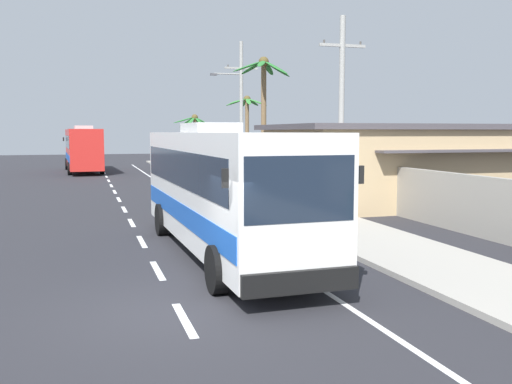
% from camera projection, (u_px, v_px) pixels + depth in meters
% --- Properties ---
extents(ground_plane, '(160.00, 160.00, 0.00)m').
position_uv_depth(ground_plane, '(179.00, 310.00, 10.96)').
color(ground_plane, '#28282D').
extents(sidewalk_kerb, '(3.20, 90.00, 0.14)m').
position_uv_depth(sidewalk_kerb, '(310.00, 217.00, 22.43)').
color(sidewalk_kerb, '#A8A399').
rests_on(sidewalk_kerb, ground).
extents(lane_markings, '(3.35, 71.85, 0.01)m').
position_uv_depth(lane_markings, '(169.00, 208.00, 25.78)').
color(lane_markings, white).
rests_on(lane_markings, ground).
extents(boundary_wall, '(0.24, 60.00, 1.99)m').
position_uv_depth(boundary_wall, '(352.00, 183.00, 27.24)').
color(boundary_wall, '#9E998E').
rests_on(boundary_wall, ground).
extents(coach_bus_foreground, '(3.04, 11.37, 3.67)m').
position_uv_depth(coach_bus_foreground, '(222.00, 186.00, 15.97)').
color(coach_bus_foreground, white).
rests_on(coach_bus_foreground, ground).
extents(coach_bus_far_lane, '(3.35, 10.89, 3.91)m').
position_uv_depth(coach_bus_far_lane, '(83.00, 148.00, 48.25)').
color(coach_bus_far_lane, red).
rests_on(coach_bus_far_lane, ground).
extents(motorcycle_beside_bus, '(0.56, 1.96, 1.64)m').
position_uv_depth(motorcycle_beside_bus, '(211.00, 193.00, 25.62)').
color(motorcycle_beside_bus, black).
rests_on(motorcycle_beside_bus, ground).
extents(pedestrian_midwalk, '(0.36, 0.36, 1.62)m').
position_uv_depth(pedestrian_midwalk, '(271.00, 178.00, 29.87)').
color(pedestrian_midwalk, red).
rests_on(pedestrian_midwalk, sidewalk_kerb).
extents(pedestrian_far_walk, '(0.36, 0.36, 1.59)m').
position_uv_depth(pedestrian_far_walk, '(274.00, 183.00, 27.58)').
color(pedestrian_far_walk, black).
rests_on(pedestrian_far_walk, sidewalk_kerb).
extents(utility_pole_mid, '(2.07, 0.24, 8.20)m').
position_uv_depth(utility_pole_mid, '(341.00, 111.00, 24.06)').
color(utility_pole_mid, '#9E9E99').
rests_on(utility_pole_mid, ground).
extents(utility_pole_far, '(3.26, 0.24, 9.39)m').
position_uv_depth(utility_pole_far, '(240.00, 108.00, 38.37)').
color(utility_pole_far, '#9E9E99').
rests_on(utility_pole_far, ground).
extents(palm_nearest, '(3.59, 3.32, 4.92)m').
position_uv_depth(palm_nearest, '(194.00, 128.00, 49.38)').
color(palm_nearest, brown).
rests_on(palm_nearest, ground).
extents(palm_second, '(3.37, 3.35, 6.23)m').
position_uv_depth(palm_second, '(247.00, 117.00, 44.91)').
color(palm_second, brown).
rests_on(palm_second, ground).
extents(palm_third, '(3.41, 3.26, 7.57)m').
position_uv_depth(palm_third, '(264.00, 97.00, 31.96)').
color(palm_third, brown).
rests_on(palm_third, ground).
extents(roadside_building, '(15.70, 8.58, 3.74)m').
position_uv_depth(roadside_building, '(432.00, 163.00, 27.87)').
color(roadside_building, tan).
rests_on(roadside_building, ground).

